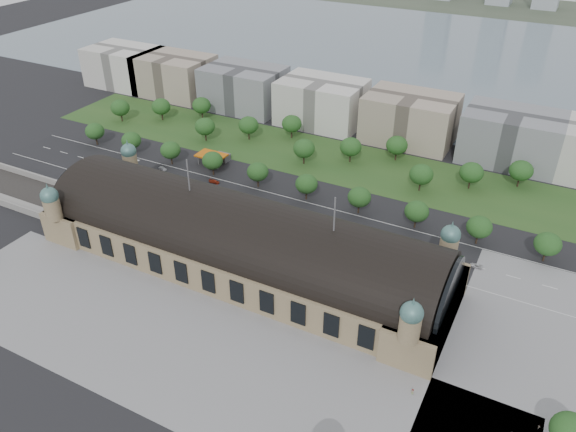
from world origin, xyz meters
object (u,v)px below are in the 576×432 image
at_px(parked_car_6, 231,223).
at_px(parked_car_2, 131,187).
at_px(traffic_car_0, 92,170).
at_px(parked_car_5, 176,203).
at_px(traffic_car_5, 381,237).
at_px(bus_mid, 268,215).
at_px(parked_car_1, 161,202).
at_px(parked_car_3, 168,204).
at_px(traffic_car_2, 183,192).
at_px(bus_west, 266,216).
at_px(traffic_car_3, 214,182).
at_px(parked_car_4, 199,207).
at_px(petrol_station, 217,156).
at_px(bus_east, 338,241).
at_px(traffic_car_1, 163,169).
at_px(parked_car_0, 122,185).
at_px(pedestrian_2, 539,427).
at_px(pedestrian_0, 413,392).
at_px(traffic_car_6, 476,266).

bearing_deg(parked_car_6, parked_car_2, -117.22).
height_order(traffic_car_0, parked_car_5, parked_car_5).
distance_m(traffic_car_5, bus_mid, 45.96).
height_order(parked_car_1, parked_car_3, parked_car_3).
bearing_deg(bus_mid, parked_car_1, 106.05).
xyz_separation_m(traffic_car_2, parked_car_5, (3.37, -9.13, 0.15)).
bearing_deg(bus_west, traffic_car_3, 68.23).
xyz_separation_m(parked_car_3, parked_car_6, (31.46, -0.03, -0.02)).
bearing_deg(parked_car_4, petrol_station, 168.90).
xyz_separation_m(parked_car_1, bus_west, (46.19, 9.22, 1.14)).
height_order(bus_west, bus_east, bus_west).
height_order(traffic_car_1, traffic_car_5, traffic_car_5).
height_order(parked_car_0, parked_car_2, parked_car_2).
height_order(traffic_car_1, traffic_car_3, traffic_car_3).
height_order(traffic_car_5, parked_car_3, traffic_car_5).
relative_size(traffic_car_1, bus_west, 0.32).
xyz_separation_m(traffic_car_1, parked_car_3, (22.69, -25.01, 0.07)).
distance_m(traffic_car_0, pedestrian_2, 211.19).
relative_size(parked_car_4, parked_car_5, 0.78).
xyz_separation_m(traffic_car_1, parked_car_2, (-1.22, -21.04, 0.11)).
bearing_deg(parked_car_0, parked_car_4, 65.76).
height_order(traffic_car_5, parked_car_0, traffic_car_5).
xyz_separation_m(traffic_car_0, traffic_car_3, (57.17, 17.16, -0.05)).
distance_m(traffic_car_0, bus_mid, 94.00).
bearing_deg(bus_east, parked_car_0, 87.86).
distance_m(traffic_car_1, parked_car_1, 31.30).
bearing_deg(parked_car_0, pedestrian_0, 46.24).
xyz_separation_m(parked_car_2, bus_west, (66.19, 5.22, 1.06)).
distance_m(parked_car_4, pedestrian_2, 148.66).
xyz_separation_m(traffic_car_3, bus_mid, (36.80, -15.51, 1.15)).
distance_m(traffic_car_6, parked_car_6, 94.66).
bearing_deg(traffic_car_6, parked_car_2, -86.39).
relative_size(parked_car_3, bus_west, 0.34).
relative_size(traffic_car_2, pedestrian_2, 2.93).
height_order(traffic_car_2, parked_car_4, parked_car_4).
height_order(parked_car_0, pedestrian_2, parked_car_0).
bearing_deg(parked_car_1, traffic_car_5, 63.46).
relative_size(parked_car_1, parked_car_3, 1.16).
relative_size(traffic_car_6, parked_car_5, 0.80).
xyz_separation_m(parked_car_1, parked_car_3, (3.91, 0.03, 0.04)).
bearing_deg(parked_car_3, traffic_car_6, 62.92).
distance_m(parked_car_4, parked_car_6, 18.98).
distance_m(traffic_car_1, pedestrian_0, 162.07).
bearing_deg(parked_car_0, parked_car_5, 62.19).
relative_size(parked_car_5, bus_west, 0.43).
xyz_separation_m(traffic_car_3, parked_car_4, (6.78, -21.68, 0.01)).
xyz_separation_m(parked_car_5, pedestrian_0, (118.65, -51.25, 0.12)).
height_order(traffic_car_5, parked_car_5, traffic_car_5).
bearing_deg(traffic_car_5, traffic_car_0, 93.65).
relative_size(petrol_station, traffic_car_2, 3.01).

